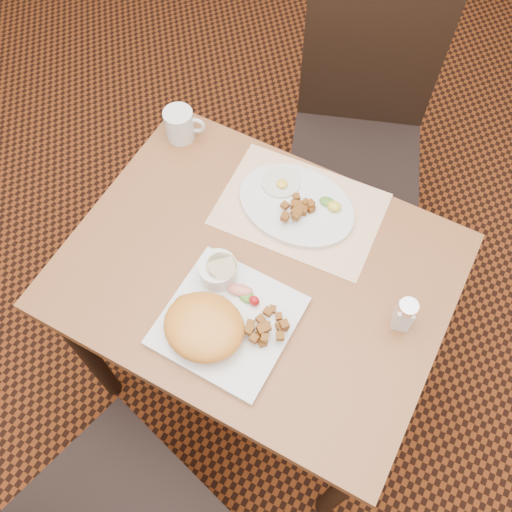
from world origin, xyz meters
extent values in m
plane|color=black|center=(0.00, 0.00, 0.00)|extent=(8.00, 8.00, 0.00)
cube|color=#94572E|center=(0.00, 0.00, 0.73)|extent=(0.90, 0.70, 0.03)
cylinder|color=black|center=(-0.40, -0.30, 0.36)|extent=(0.05, 0.05, 0.71)
cylinder|color=black|center=(0.40, -0.30, 0.36)|extent=(0.05, 0.05, 0.71)
cylinder|color=black|center=(-0.40, 0.30, 0.36)|extent=(0.05, 0.05, 0.71)
cylinder|color=black|center=(0.40, 0.30, 0.36)|extent=(0.05, 0.05, 0.71)
cylinder|color=black|center=(-0.19, -0.41, 0.21)|extent=(0.04, 0.04, 0.42)
cube|color=black|center=(0.02, 0.63, 0.45)|extent=(0.54, 0.54, 0.05)
cylinder|color=black|center=(0.13, 0.86, 0.21)|extent=(0.04, 0.04, 0.42)
cylinder|color=black|center=(0.25, 0.52, 0.21)|extent=(0.04, 0.04, 0.42)
cylinder|color=black|center=(-0.21, 0.74, 0.21)|extent=(0.04, 0.04, 0.42)
cylinder|color=black|center=(-0.08, 0.40, 0.21)|extent=(0.04, 0.04, 0.42)
cube|color=black|center=(-0.04, 0.82, 0.72)|extent=(0.41, 0.18, 0.50)
cube|color=white|center=(0.02, 0.20, 0.75)|extent=(0.42, 0.31, 0.00)
cube|color=silver|center=(0.01, -0.15, 0.76)|extent=(0.28, 0.28, 0.02)
ellipsoid|color=orange|center=(-0.02, -0.20, 0.80)|extent=(0.18, 0.16, 0.07)
ellipsoid|color=orange|center=(0.00, -0.22, 0.78)|extent=(0.07, 0.07, 0.02)
ellipsoid|color=orange|center=(-0.08, -0.17, 0.78)|extent=(0.07, 0.07, 0.02)
cylinder|color=silver|center=(-0.07, -0.06, 0.79)|extent=(0.09, 0.09, 0.05)
cylinder|color=beige|center=(-0.06, -0.06, 0.81)|extent=(0.07, 0.07, 0.01)
ellipsoid|color=#387223|center=(0.02, -0.08, 0.77)|extent=(0.04, 0.03, 0.01)
ellipsoid|color=red|center=(0.04, -0.09, 0.78)|extent=(0.03, 0.03, 0.03)
ellipsoid|color=#F28C72|center=(0.00, -0.08, 0.78)|extent=(0.07, 0.05, 0.02)
cylinder|color=white|center=(-0.06, 0.24, 0.77)|extent=(0.10, 0.10, 0.01)
ellipsoid|color=yellow|center=(-0.05, 0.23, 0.78)|extent=(0.03, 0.03, 0.01)
ellipsoid|color=#387223|center=(0.07, 0.24, 0.78)|extent=(0.04, 0.03, 0.01)
ellipsoid|color=yellow|center=(0.09, 0.23, 0.78)|extent=(0.04, 0.03, 0.02)
cube|color=white|center=(0.35, 0.03, 0.79)|extent=(0.05, 0.05, 0.08)
cylinder|color=silver|center=(0.35, 0.03, 0.84)|extent=(0.05, 0.05, 0.02)
cylinder|color=silver|center=(-0.38, 0.26, 0.79)|extent=(0.08, 0.08, 0.09)
torus|color=silver|center=(-0.34, 0.28, 0.80)|extent=(0.05, 0.03, 0.05)
cube|color=#8F4F17|center=(0.07, -0.12, 0.77)|extent=(0.02, 0.02, 0.02)
cube|color=#8F4F17|center=(0.09, -0.08, 0.77)|extent=(0.02, 0.02, 0.01)
cube|color=#8F4F17|center=(0.11, -0.09, 0.77)|extent=(0.02, 0.02, 0.02)
cube|color=#8F4F17|center=(0.13, -0.11, 0.79)|extent=(0.03, 0.03, 0.02)
cube|color=#8F4F17|center=(0.09, -0.16, 0.77)|extent=(0.02, 0.02, 0.02)
cube|color=#8F4F17|center=(0.08, -0.17, 0.79)|extent=(0.02, 0.02, 0.02)
cube|color=#8F4F17|center=(0.09, -0.13, 0.78)|extent=(0.03, 0.03, 0.02)
cube|color=#8F4F17|center=(0.12, -0.11, 0.77)|extent=(0.02, 0.02, 0.01)
cube|color=#8F4F17|center=(0.08, -0.13, 0.77)|extent=(0.02, 0.02, 0.01)
cube|color=#8F4F17|center=(0.06, -0.14, 0.79)|extent=(0.02, 0.02, 0.01)
cube|color=#8F4F17|center=(0.10, -0.16, 0.77)|extent=(0.02, 0.02, 0.01)
cube|color=#8F4F17|center=(0.10, -0.16, 0.79)|extent=(0.02, 0.02, 0.02)
cube|color=#8F4F17|center=(0.09, -0.14, 0.79)|extent=(0.03, 0.03, 0.02)
cube|color=#8F4F17|center=(0.07, -0.16, 0.79)|extent=(0.02, 0.02, 0.02)
cube|color=#8F4F17|center=(0.08, -0.09, 0.77)|extent=(0.02, 0.02, 0.01)
cube|color=#8F4F17|center=(0.12, -0.11, 0.77)|extent=(0.03, 0.03, 0.02)
cube|color=#8F4F17|center=(0.09, -0.14, 0.79)|extent=(0.03, 0.03, 0.02)
cube|color=#8F4F17|center=(0.13, -0.14, 0.79)|extent=(0.02, 0.02, 0.02)
cube|color=#8F4F17|center=(0.02, 0.19, 0.78)|extent=(0.03, 0.03, 0.02)
cube|color=#8F4F17|center=(0.02, 0.21, 0.78)|extent=(0.02, 0.02, 0.02)
cube|color=#8F4F17|center=(0.03, 0.19, 0.78)|extent=(0.02, 0.03, 0.02)
cube|color=#8F4F17|center=(0.04, 0.20, 0.78)|extent=(0.03, 0.02, 0.02)
cube|color=#8F4F17|center=(0.02, 0.16, 0.79)|extent=(0.02, 0.02, 0.02)
cube|color=#8F4F17|center=(0.03, 0.16, 0.79)|extent=(0.02, 0.02, 0.02)
cube|color=#8F4F17|center=(0.02, 0.19, 0.78)|extent=(0.03, 0.02, 0.02)
cube|color=#8F4F17|center=(0.00, 0.14, 0.79)|extent=(0.02, 0.02, 0.02)
cube|color=#8F4F17|center=(0.02, 0.16, 0.79)|extent=(0.02, 0.02, 0.02)
cube|color=#8F4F17|center=(0.01, 0.19, 0.78)|extent=(0.02, 0.02, 0.02)
cube|color=#8F4F17|center=(-0.01, 0.17, 0.79)|extent=(0.02, 0.02, 0.01)
cube|color=#8F4F17|center=(0.04, 0.20, 0.79)|extent=(0.02, 0.02, 0.02)
cube|color=#8F4F17|center=(0.00, 0.21, 0.78)|extent=(0.02, 0.02, 0.02)
cube|color=#8F4F17|center=(0.03, 0.15, 0.79)|extent=(0.02, 0.02, 0.02)
cube|color=#8F4F17|center=(0.00, 0.19, 0.78)|extent=(0.03, 0.02, 0.02)
cube|color=#8F4F17|center=(0.04, 0.22, 0.78)|extent=(0.02, 0.02, 0.01)
camera|label=1|loc=(0.30, -0.55, 1.95)|focal=40.00mm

